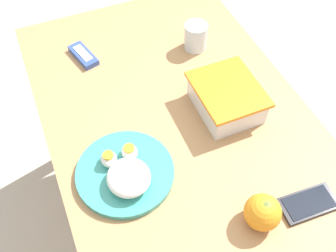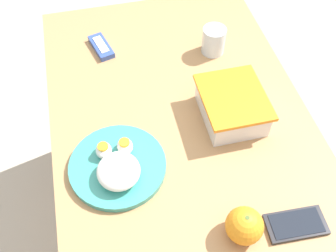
{
  "view_description": "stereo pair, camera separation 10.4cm",
  "coord_description": "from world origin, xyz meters",
  "views": [
    {
      "loc": [
        0.56,
        -0.29,
        1.57
      ],
      "look_at": [
        -0.02,
        -0.05,
        0.74
      ],
      "focal_mm": 42.0,
      "sensor_mm": 36.0,
      "label": 1
    },
    {
      "loc": [
        0.59,
        -0.19,
        1.57
      ],
      "look_at": [
        -0.02,
        -0.05,
        0.74
      ],
      "focal_mm": 42.0,
      "sensor_mm": 36.0,
      "label": 2
    }
  ],
  "objects": [
    {
      "name": "ground_plane",
      "position": [
        0.0,
        0.0,
        0.0
      ],
      "size": [
        10.0,
        10.0,
        0.0
      ],
      "primitive_type": "plane",
      "color": "#B2A899"
    },
    {
      "name": "drinking_glass",
      "position": [
        -0.31,
        0.17,
        0.75
      ],
      "size": [
        0.07,
        0.07,
        0.09
      ],
      "color": "silver",
      "rests_on": "table"
    },
    {
      "name": "orange_fruit",
      "position": [
        0.29,
        0.05,
        0.75
      ],
      "size": [
        0.09,
        0.09,
        0.09
      ],
      "color": "orange",
      "rests_on": "table"
    },
    {
      "name": "food_container",
      "position": [
        -0.04,
        0.14,
        0.74
      ],
      "size": [
        0.2,
        0.17,
        0.08
      ],
      "color": "white",
      "rests_on": "table"
    },
    {
      "name": "rice_plate",
      "position": [
        0.06,
        -0.2,
        0.73
      ],
      "size": [
        0.25,
        0.25,
        0.07
      ],
      "color": "teal",
      "rests_on": "table"
    },
    {
      "name": "table",
      "position": [
        0.0,
        0.0,
        0.59
      ],
      "size": [
        1.25,
        0.72,
        0.71
      ],
      "color": "#AD7F51",
      "rests_on": "ground_plane"
    },
    {
      "name": "cell_phone",
      "position": [
        0.3,
        0.18,
        0.71
      ],
      "size": [
        0.08,
        0.14,
        0.01
      ],
      "color": "#232328",
      "rests_on": "table"
    },
    {
      "name": "candy_bar",
      "position": [
        -0.4,
        -0.18,
        0.72
      ],
      "size": [
        0.12,
        0.07,
        0.02
      ],
      "color": "#334C9E",
      "rests_on": "table"
    }
  ]
}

